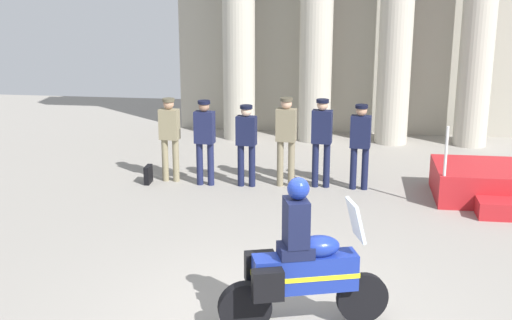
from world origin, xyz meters
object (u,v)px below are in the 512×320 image
Objects in this scene: officer_in_row_1 at (205,136)px; officer_in_row_4 at (322,136)px; officer_in_row_2 at (246,139)px; reviewing_stand at (511,185)px; officer_in_row_5 at (360,140)px; officer_in_row_0 at (170,133)px; officer_in_row_3 at (286,135)px; motorcycle_with_rider at (299,267)px; briefcase_on_ground at (148,175)px.

officer_in_row_4 is at bearing -169.49° from officer_in_row_1.
officer_in_row_2 is 1.46m from officer_in_row_4.
officer_in_row_5 is (-2.78, 0.32, 0.69)m from reviewing_stand.
officer_in_row_3 is (2.32, -0.03, 0.05)m from officer_in_row_0.
motorcycle_with_rider reaches higher than reviewing_stand.
officer_in_row_4 is (2.27, 0.16, 0.03)m from officer_in_row_1.
officer_in_row_2 is 2.12m from briefcase_on_ground.
officer_in_row_1 is 4.71× the size of briefcase_on_ground.
motorcycle_with_rider is (0.65, -5.51, -0.25)m from officer_in_row_3.
reviewing_stand is 5.83m from officer_in_row_1.
officer_in_row_5 is (2.19, 0.09, 0.03)m from officer_in_row_2.
officer_in_row_4 is at bearing 72.36° from motorcycle_with_rider.
officer_in_row_4 is 5.55m from motorcycle_with_rider.
motorcycle_with_rider is (2.23, -5.38, -0.20)m from officer_in_row_1.
officer_in_row_0 is at bearing 1.54° from officer_in_row_2.
officer_in_row_2 is at bearing 8.83° from officer_in_row_5.
officer_in_row_1 is (0.74, -0.16, 0.00)m from officer_in_row_0.
officer_in_row_0 is 0.96× the size of officer_in_row_3.
officer_in_row_3 is at bearing 3.81° from briefcase_on_ground.
motorcycle_with_rider is (1.41, -5.41, -0.16)m from officer_in_row_2.
officer_in_row_5 is at bearing -174.21° from officer_in_row_0.
officer_in_row_2 is at bearing 177.35° from reviewing_stand.
officer_in_row_3 reaches higher than officer_in_row_1.
officer_in_row_3 is 0.69m from officer_in_row_4.
motorcycle_with_rider reaches higher than officer_in_row_2.
officer_in_row_1 is 2.27m from officer_in_row_4.
briefcase_on_ground is (-0.41, -0.21, -0.82)m from officer_in_row_0.
officer_in_row_5 is 5.56m from motorcycle_with_rider.
reviewing_stand is at bearing -178.05° from officer_in_row_3.
officer_in_row_2 is (0.82, 0.03, -0.04)m from officer_in_row_1.
officer_in_row_4 reaches higher than officer_in_row_5.
briefcase_on_ground is at bearing 8.77° from officer_in_row_2.
officer_in_row_3 is 2.87m from briefcase_on_ground.
officer_in_row_5 is (3.00, 0.12, -0.02)m from officer_in_row_1.
officer_in_row_0 is 1.56m from officer_in_row_2.
officer_in_row_2 is at bearing 11.77° from officer_in_row_4.
officer_in_row_3 is 1.43m from officer_in_row_5.
reviewing_stand is 1.71× the size of officer_in_row_2.
officer_in_row_3 reaches higher than officer_in_row_5.
reviewing_stand is 6.58m from officer_in_row_0.
officer_in_row_5 is at bearing -176.97° from officer_in_row_4.
officer_in_row_4 is at bearing 174.09° from reviewing_stand.
officer_in_row_3 is at bearing 5.96° from officer_in_row_5.
officer_in_row_0 is 3.01m from officer_in_row_4.
reviewing_stand is 1.64× the size of officer_in_row_1.
motorcycle_with_rider is at bearing -57.63° from briefcase_on_ground.
officer_in_row_4 is 0.86× the size of motorcycle_with_rider.
officer_in_row_3 is at bearing -165.87° from officer_in_row_2.
officer_in_row_4 is (1.45, 0.13, 0.08)m from officer_in_row_2.
reviewing_stand is at bearing -1.25° from briefcase_on_ground.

